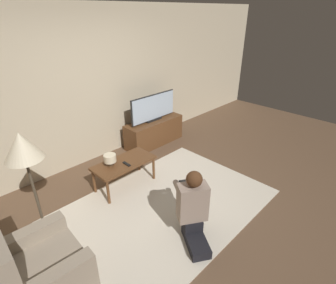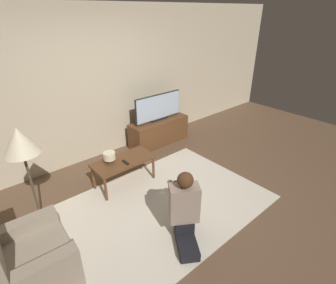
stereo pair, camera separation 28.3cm
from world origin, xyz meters
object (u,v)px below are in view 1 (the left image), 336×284
tv (153,108)px  coffee_table (124,165)px  table_lamp (110,159)px  armchair (39,273)px  person_kneeling (193,207)px  floor_lamp (23,151)px

tv → coffee_table: tv is taller
table_lamp → armchair: bearing=-146.9°
person_kneeling → table_lamp: 1.47m
coffee_table → tv: bearing=30.2°
tv → coffee_table: bearing=-149.8°
tv → table_lamp: size_ratio=5.98×
tv → floor_lamp: bearing=-163.1°
coffee_table → floor_lamp: (-1.28, -0.03, 0.74)m
coffee_table → armchair: armchair is taller
armchair → person_kneeling: 1.66m
tv → armchair: tv is taller
coffee_table → armchair: 1.85m
table_lamp → tv: bearing=24.9°
floor_lamp → armchair: 1.23m
person_kneeling → coffee_table: bearing=-59.8°
coffee_table → person_kneeling: person_kneeling is taller
tv → coffee_table: (-1.31, -0.76, -0.39)m
coffee_table → table_lamp: bearing=160.3°
armchair → person_kneeling: size_ratio=1.09×
coffee_table → table_lamp: table_lamp is taller
tv → floor_lamp: 2.73m
armchair → person_kneeling: bearing=-105.2°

